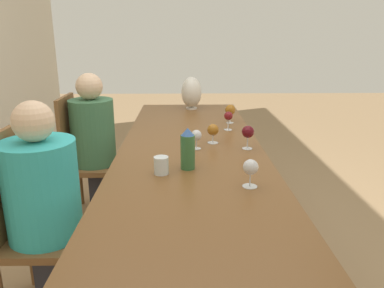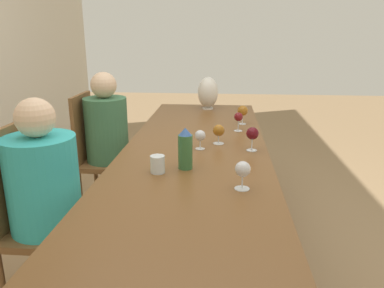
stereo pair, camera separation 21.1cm
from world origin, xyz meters
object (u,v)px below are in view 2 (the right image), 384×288
object	(u,v)px
vase	(208,93)
wine_glass_2	(252,134)
chair_far	(99,152)
wine_glass_0	(238,117)
person_far	(109,139)
wine_glass_1	(200,136)
wine_glass_5	(243,111)
person_near	(48,199)
water_bottle	(185,149)
wine_glass_3	(219,131)
chair_near	(33,215)
water_tumbler	(158,164)
wine_glass_4	(243,170)

from	to	relation	value
vase	wine_glass_2	world-z (taller)	vase
vase	chair_far	xyz separation A→B (m)	(-0.64, 0.87, -0.41)
wine_glass_0	person_far	xyz separation A→B (m)	(0.16, 1.04, -0.24)
wine_glass_1	wine_glass_5	distance (m)	0.75
wine_glass_5	person_far	xyz separation A→B (m)	(-0.06, 1.08, -0.24)
wine_glass_0	person_near	distance (m)	1.43
water_bottle	wine_glass_2	xyz separation A→B (m)	(0.35, -0.38, -0.00)
wine_glass_3	person_near	bearing A→B (deg)	124.04
water_bottle	chair_near	xyz separation A→B (m)	(-0.13, 0.82, -0.36)
person_far	vase	bearing A→B (deg)	-50.73
water_bottle	wine_glass_5	xyz separation A→B (m)	(1.04, -0.35, -0.00)
water_tumbler	wine_glass_1	distance (m)	0.47
person_far	wine_glass_2	bearing A→B (deg)	-119.80
wine_glass_1	chair_near	bearing A→B (deg)	118.64
wine_glass_2	chair_far	world-z (taller)	chair_far
wine_glass_0	wine_glass_4	world-z (taller)	wine_glass_0
wine_glass_5	person_far	bearing A→B (deg)	92.98
vase	wine_glass_4	world-z (taller)	vase
wine_glass_4	person_near	size ratio (longest dim) A/B	0.12
wine_glass_5	person_far	world-z (taller)	person_far
wine_glass_5	wine_glass_3	bearing A→B (deg)	162.21
wine_glass_0	wine_glass_3	bearing A→B (deg)	157.72
wine_glass_5	person_near	xyz separation A→B (m)	(-1.17, 1.08, -0.26)
wine_glass_5	person_near	distance (m)	1.61
vase	chair_far	bearing A→B (deg)	126.13
water_bottle	wine_glass_3	bearing A→B (deg)	-19.58
wine_glass_5	wine_glass_0	bearing A→B (deg)	169.60
vase	person_far	bearing A→B (deg)	129.27
water_bottle	person_near	bearing A→B (deg)	99.94
wine_glass_4	chair_near	distance (m)	1.18
wine_glass_5	person_near	size ratio (longest dim) A/B	0.13
vase	wine_glass_1	bearing A→B (deg)	-179.66
wine_glass_2	wine_glass_4	distance (m)	0.61
wine_glass_1	wine_glass_4	bearing A→B (deg)	-158.72
water_tumbler	wine_glass_5	world-z (taller)	wine_glass_5
wine_glass_1	wine_glass_2	size ratio (longest dim) A/B	0.82
wine_glass_3	wine_glass_4	distance (m)	0.74
wine_glass_1	chair_far	distance (m)	1.13
chair_near	person_far	xyz separation A→B (m)	(1.11, -0.09, 0.11)
water_bottle	wine_glass_4	bearing A→B (deg)	-130.77
water_tumbler	water_bottle	bearing A→B (deg)	-61.42
water_tumbler	vase	xyz separation A→B (m)	(1.70, -0.19, 0.11)
wine_glass_5	chair_far	size ratio (longest dim) A/B	0.15
water_bottle	wine_glass_5	size ratio (longest dim) A/B	1.50
vase	chair_near	world-z (taller)	vase
wine_glass_0	chair_far	world-z (taller)	chair_far
wine_glass_1	wine_glass_4	world-z (taller)	wine_glass_4
vase	person_far	distance (m)	1.05
water_bottle	wine_glass_0	distance (m)	0.88
chair_far	water_tumbler	bearing A→B (deg)	-147.06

